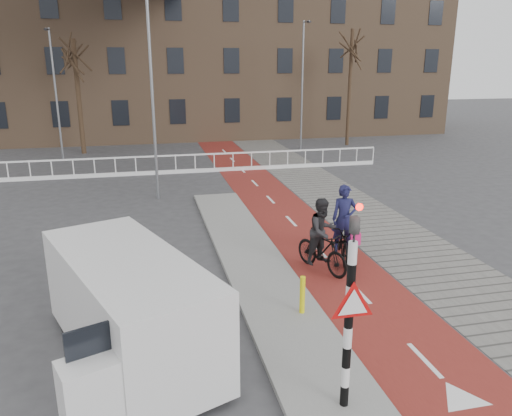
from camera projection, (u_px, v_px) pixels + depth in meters
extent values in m
plane|color=#38383A|center=(333.00, 343.00, 10.32)|extent=(120.00, 120.00, 0.00)
cube|color=maroon|center=(277.00, 206.00, 19.98)|extent=(2.50, 60.00, 0.01)
cube|color=slate|center=(342.00, 202.00, 20.58)|extent=(3.00, 60.00, 0.01)
cube|color=gray|center=(257.00, 268.00, 13.89)|extent=(1.80, 16.00, 0.12)
cylinder|color=black|center=(348.00, 327.00, 7.88)|extent=(0.14, 0.14, 2.88)
imported|color=black|center=(355.00, 216.00, 7.35)|extent=(0.13, 0.16, 0.80)
cylinder|color=#FF0C05|center=(359.00, 207.00, 7.17)|extent=(0.11, 0.02, 0.11)
cylinder|color=yellow|center=(302.00, 295.00, 11.18)|extent=(0.12, 0.12, 0.88)
imported|color=black|center=(343.00, 240.00, 14.54)|extent=(1.29, 2.28, 1.13)
imported|color=#17183F|center=(344.00, 219.00, 14.36)|extent=(0.82, 0.64, 1.97)
cube|color=#EF217A|center=(356.00, 239.00, 14.01)|extent=(0.31, 0.24, 0.33)
imported|color=black|center=(322.00, 251.00, 13.66)|extent=(1.26, 2.01, 1.17)
imported|color=black|center=(322.00, 231.00, 13.49)|extent=(1.09, 0.99, 1.84)
cube|color=silver|center=(129.00, 304.00, 9.56)|extent=(3.57, 5.23, 1.94)
cube|color=#319420|center=(76.00, 315.00, 9.38)|extent=(1.15, 2.90, 0.55)
cube|color=#319420|center=(181.00, 304.00, 9.80)|extent=(1.15, 2.90, 0.55)
cube|color=black|center=(125.00, 343.00, 7.50)|extent=(1.65, 0.68, 0.90)
cylinder|color=black|center=(120.00, 401.00, 8.03)|extent=(0.47, 0.72, 0.68)
cylinder|color=black|center=(210.00, 367.00, 8.91)|extent=(0.47, 0.72, 0.68)
cylinder|color=black|center=(67.00, 317.00, 10.64)|extent=(0.47, 0.72, 0.68)
cylinder|color=black|center=(140.00, 298.00, 11.53)|extent=(0.47, 0.72, 0.68)
cube|color=silver|center=(115.00, 158.00, 24.87)|extent=(28.00, 0.08, 0.08)
cube|color=silver|center=(116.00, 174.00, 25.11)|extent=(28.00, 0.10, 0.20)
cube|color=#7F6047|center=(145.00, 55.00, 37.89)|extent=(46.00, 10.00, 12.00)
cylinder|color=black|center=(79.00, 98.00, 30.45)|extent=(0.29, 0.29, 6.87)
cylinder|color=black|center=(350.00, 89.00, 33.49)|extent=(0.23, 0.23, 7.61)
cylinder|color=slate|center=(152.00, 96.00, 19.90)|extent=(0.12, 0.12, 8.51)
cylinder|color=slate|center=(56.00, 96.00, 28.43)|extent=(0.12, 0.12, 7.35)
cylinder|color=slate|center=(302.00, 87.00, 31.77)|extent=(0.12, 0.12, 7.98)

